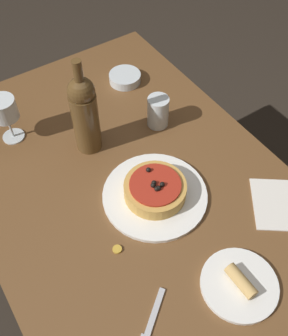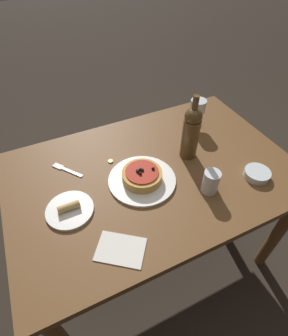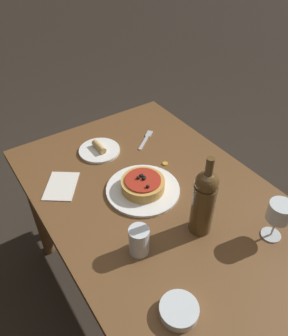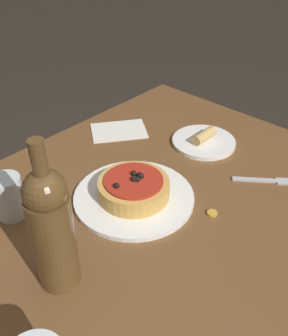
{
  "view_description": "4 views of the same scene",
  "coord_description": "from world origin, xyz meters",
  "px_view_note": "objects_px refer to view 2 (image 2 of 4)",
  "views": [
    {
      "loc": [
        -0.57,
        0.33,
        1.65
      ],
      "look_at": [
        -0.02,
        -0.03,
        0.81
      ],
      "focal_mm": 42.0,
      "sensor_mm": 36.0,
      "label": 1
    },
    {
      "loc": [
        -0.39,
        -0.73,
        1.59
      ],
      "look_at": [
        -0.06,
        -0.02,
        0.8
      ],
      "focal_mm": 28.0,
      "sensor_mm": 36.0,
      "label": 2
    },
    {
      "loc": [
        0.71,
        -0.55,
        1.65
      ],
      "look_at": [
        -0.11,
        -0.0,
        0.81
      ],
      "focal_mm": 35.0,
      "sensor_mm": 36.0,
      "label": 3
    },
    {
      "loc": [
        0.46,
        0.48,
        1.36
      ],
      "look_at": [
        -0.1,
        -0.03,
        0.81
      ],
      "focal_mm": 42.0,
      "sensor_mm": 36.0,
      "label": 4
    }
  ],
  "objects_px": {
    "dining_table": "(153,185)",
    "bottle_cap": "(110,161)",
    "fork": "(66,170)",
    "water_cup": "(211,182)",
    "pizza": "(142,175)",
    "side_bowl": "(257,174)",
    "dinner_plate": "(142,180)",
    "side_plate": "(70,210)",
    "wine_glass": "(198,107)",
    "wine_bottle": "(191,132)"
  },
  "relations": [
    {
      "from": "dining_table",
      "to": "bottle_cap",
      "type": "height_order",
      "value": "bottle_cap"
    },
    {
      "from": "fork",
      "to": "bottle_cap",
      "type": "xyz_separation_m",
      "value": [
        0.2,
        -0.04,
        0.0
      ]
    },
    {
      "from": "dining_table",
      "to": "water_cup",
      "type": "xyz_separation_m",
      "value": [
        0.16,
        -0.2,
        0.15
      ]
    },
    {
      "from": "pizza",
      "to": "water_cup",
      "type": "distance_m",
      "value": 0.29
    },
    {
      "from": "water_cup",
      "to": "side_bowl",
      "type": "height_order",
      "value": "water_cup"
    },
    {
      "from": "dinner_plate",
      "to": "side_plate",
      "type": "height_order",
      "value": "side_plate"
    },
    {
      "from": "dinner_plate",
      "to": "wine_glass",
      "type": "distance_m",
      "value": 0.51
    },
    {
      "from": "fork",
      "to": "pizza",
      "type": "bearing_deg",
      "value": -163.23
    },
    {
      "from": "water_cup",
      "to": "side_plate",
      "type": "relative_size",
      "value": 0.56
    },
    {
      "from": "wine_glass",
      "to": "bottle_cap",
      "type": "distance_m",
      "value": 0.53
    },
    {
      "from": "fork",
      "to": "bottle_cap",
      "type": "relative_size",
      "value": 5.88
    },
    {
      "from": "dinner_plate",
      "to": "wine_glass",
      "type": "relative_size",
      "value": 1.91
    },
    {
      "from": "water_cup",
      "to": "side_plate",
      "type": "xyz_separation_m",
      "value": [
        -0.56,
        0.15,
        -0.04
      ]
    },
    {
      "from": "wine_glass",
      "to": "side_bowl",
      "type": "bearing_deg",
      "value": -85.14
    },
    {
      "from": "dining_table",
      "to": "pizza",
      "type": "height_order",
      "value": "pizza"
    },
    {
      "from": "side_plate",
      "to": "fork",
      "type": "bearing_deg",
      "value": 80.58
    },
    {
      "from": "water_cup",
      "to": "side_plate",
      "type": "distance_m",
      "value": 0.58
    },
    {
      "from": "dinner_plate",
      "to": "pizza",
      "type": "xyz_separation_m",
      "value": [
        -0.0,
        -0.0,
        0.03
      ]
    },
    {
      "from": "side_plate",
      "to": "bottle_cap",
      "type": "bearing_deg",
      "value": 39.04
    },
    {
      "from": "dinner_plate",
      "to": "wine_glass",
      "type": "height_order",
      "value": "wine_glass"
    },
    {
      "from": "bottle_cap",
      "to": "dinner_plate",
      "type": "bearing_deg",
      "value": -64.39
    },
    {
      "from": "dinner_plate",
      "to": "wine_glass",
      "type": "bearing_deg",
      "value": 29.5
    },
    {
      "from": "dinner_plate",
      "to": "side_bowl",
      "type": "xyz_separation_m",
      "value": [
        0.47,
        -0.19,
        0.01
      ]
    },
    {
      "from": "wine_glass",
      "to": "fork",
      "type": "height_order",
      "value": "wine_glass"
    },
    {
      "from": "dining_table",
      "to": "side_bowl",
      "type": "xyz_separation_m",
      "value": [
        0.4,
        -0.22,
        0.11
      ]
    },
    {
      "from": "wine_bottle",
      "to": "wine_glass",
      "type": "bearing_deg",
      "value": 48.52
    },
    {
      "from": "pizza",
      "to": "side_bowl",
      "type": "distance_m",
      "value": 0.51
    },
    {
      "from": "dinner_plate",
      "to": "water_cup",
      "type": "bearing_deg",
      "value": -36.17
    },
    {
      "from": "wine_glass",
      "to": "fork",
      "type": "relative_size",
      "value": 1.09
    },
    {
      "from": "wine_bottle",
      "to": "side_bowl",
      "type": "relative_size",
      "value": 2.8
    },
    {
      "from": "wine_glass",
      "to": "bottle_cap",
      "type": "xyz_separation_m",
      "value": [
        -0.52,
        -0.07,
        -0.11
      ]
    },
    {
      "from": "fork",
      "to": "side_plate",
      "type": "bearing_deg",
      "value": 133.5
    },
    {
      "from": "dinner_plate",
      "to": "side_bowl",
      "type": "relative_size",
      "value": 2.61
    },
    {
      "from": "wine_bottle",
      "to": "side_plate",
      "type": "xyz_separation_m",
      "value": [
        -0.6,
        -0.08,
        -0.13
      ]
    },
    {
      "from": "dining_table",
      "to": "fork",
      "type": "relative_size",
      "value": 9.13
    },
    {
      "from": "pizza",
      "to": "fork",
      "type": "distance_m",
      "value": 0.36
    },
    {
      "from": "dinner_plate",
      "to": "side_bowl",
      "type": "bearing_deg",
      "value": -22.25
    },
    {
      "from": "pizza",
      "to": "bottle_cap",
      "type": "xyz_separation_m",
      "value": [
        -0.08,
        0.17,
        -0.03
      ]
    },
    {
      "from": "fork",
      "to": "bottle_cap",
      "type": "bearing_deg",
      "value": -137.11
    },
    {
      "from": "wine_glass",
      "to": "side_plate",
      "type": "height_order",
      "value": "wine_glass"
    },
    {
      "from": "pizza",
      "to": "side_plate",
      "type": "bearing_deg",
      "value": -175.97
    },
    {
      "from": "dinner_plate",
      "to": "fork",
      "type": "bearing_deg",
      "value": 143.85
    },
    {
      "from": "side_plate",
      "to": "water_cup",
      "type": "bearing_deg",
      "value": -14.73
    },
    {
      "from": "pizza",
      "to": "wine_glass",
      "type": "height_order",
      "value": "wine_glass"
    },
    {
      "from": "water_cup",
      "to": "wine_glass",
      "type": "bearing_deg",
      "value": 64.0
    },
    {
      "from": "wine_glass",
      "to": "wine_bottle",
      "type": "xyz_separation_m",
      "value": [
        -0.16,
        -0.18,
        0.02
      ]
    },
    {
      "from": "wine_glass",
      "to": "bottle_cap",
      "type": "relative_size",
      "value": 6.43
    },
    {
      "from": "pizza",
      "to": "fork",
      "type": "xyz_separation_m",
      "value": [
        -0.29,
        0.21,
        -0.03
      ]
    },
    {
      "from": "water_cup",
      "to": "dinner_plate",
      "type": "bearing_deg",
      "value": 143.83
    },
    {
      "from": "pizza",
      "to": "wine_bottle",
      "type": "height_order",
      "value": "wine_bottle"
    }
  ]
}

